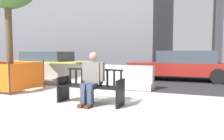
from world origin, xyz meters
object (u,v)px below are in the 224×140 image
object	(u,v)px
seated_person	(92,77)
jersey_barrier_centre	(126,79)
jersey_barrier_left	(65,76)
street_bench	(91,88)
car_sedan_mid	(182,65)
fire_hydrant	(1,78)
car_taxi_near	(49,63)
construction_fence	(11,75)

from	to	relation	value
seated_person	jersey_barrier_centre	bearing A→B (deg)	89.22
jersey_barrier_centre	jersey_barrier_left	distance (m)	2.64
street_bench	seated_person	xyz separation A→B (m)	(0.07, -0.06, 0.29)
seated_person	car_sedan_mid	world-z (taller)	car_sedan_mid
fire_hydrant	car_taxi_near	bearing A→B (deg)	105.33
seated_person	car_sedan_mid	xyz separation A→B (m)	(1.76, 5.83, 0.01)
jersey_barrier_centre	car_sedan_mid	size ratio (longest dim) A/B	0.42
car_taxi_near	fire_hydrant	distance (m)	4.40
jersey_barrier_centre	fire_hydrant	size ratio (longest dim) A/B	2.47
jersey_barrier_centre	construction_fence	size ratio (longest dim) A/B	1.25
street_bench	construction_fence	xyz separation A→B (m)	(-3.56, 0.81, 0.12)
car_taxi_near	car_sedan_mid	xyz separation A→B (m)	(7.06, 0.68, 0.01)
car_sedan_mid	jersey_barrier_centre	bearing A→B (deg)	-118.45
jersey_barrier_left	construction_fence	xyz separation A→B (m)	(-1.03, -1.82, 0.18)
seated_person	construction_fence	distance (m)	3.74
street_bench	seated_person	bearing A→B (deg)	-37.82
car_sedan_mid	fire_hydrant	distance (m)	7.69
car_sedan_mid	fire_hydrant	world-z (taller)	car_sedan_mid
construction_fence	fire_hydrant	world-z (taller)	construction_fence
street_bench	jersey_barrier_left	bearing A→B (deg)	133.97
seated_person	construction_fence	xyz separation A→B (m)	(-3.64, 0.86, -0.17)
jersey_barrier_left	fire_hydrant	world-z (taller)	jersey_barrier_left
jersey_barrier_centre	fire_hydrant	distance (m)	4.52
seated_person	car_sedan_mid	distance (m)	6.09
jersey_barrier_centre	car_taxi_near	distance (m)	5.90
jersey_barrier_centre	jersey_barrier_left	world-z (taller)	same
street_bench	jersey_barrier_left	distance (m)	3.65
car_taxi_near	fire_hydrant	world-z (taller)	car_taxi_near
jersey_barrier_centre	street_bench	bearing A→B (deg)	-92.45
seated_person	jersey_barrier_centre	size ratio (longest dim) A/B	0.65
seated_person	car_taxi_near	xyz separation A→B (m)	(-5.30, 5.15, -0.00)
jersey_barrier_left	car_taxi_near	bearing A→B (deg)	137.48
jersey_barrier_centre	seated_person	bearing A→B (deg)	-90.78
seated_person	jersey_barrier_centre	distance (m)	2.67
car_taxi_near	construction_fence	bearing A→B (deg)	-68.80
street_bench	car_taxi_near	bearing A→B (deg)	135.73
seated_person	jersey_barrier_centre	xyz separation A→B (m)	(0.04, 2.65, -0.35)
construction_fence	fire_hydrant	size ratio (longest dim) A/B	1.98
jersey_barrier_left	fire_hydrant	distance (m)	2.34
construction_fence	car_taxi_near	world-z (taller)	car_taxi_near
jersey_barrier_left	construction_fence	bearing A→B (deg)	-119.47
car_sedan_mid	construction_fence	bearing A→B (deg)	-137.37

